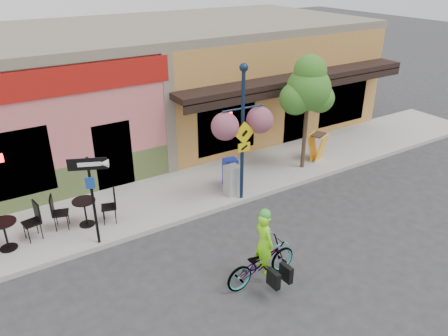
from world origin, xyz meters
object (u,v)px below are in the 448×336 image
newspaper_box_blue (230,173)px  bicycle (261,262)px  cyclist_rider (263,252)px  one_way_sign (93,202)px  building (148,82)px  lamp_post (242,135)px  newspaper_box_grey (232,180)px  street_tree (307,113)px

newspaper_box_blue → bicycle: bearing=-102.0°
cyclist_rider → newspaper_box_blue: 4.46m
cyclist_rider → one_way_sign: (-2.85, 3.26, 0.59)m
building → one_way_sign: bearing=-123.1°
lamp_post → one_way_sign: 4.53m
cyclist_rider → lamp_post: bearing=-28.2°
lamp_post → newspaper_box_grey: lamp_post is taller
building → lamp_post: bearing=-90.1°
lamp_post → newspaper_box_grey: 1.64m
building → cyclist_rider: 10.35m
lamp_post → one_way_sign: (-4.45, 0.00, -0.86)m
lamp_post → one_way_sign: bearing=-176.3°
bicycle → one_way_sign: size_ratio=0.78×
bicycle → lamp_post: size_ratio=0.46×
building → street_tree: building is taller
newspaper_box_grey → building: bearing=87.9°
building → cyclist_rider: (-1.62, -10.11, -1.48)m
newspaper_box_grey → newspaper_box_blue: bearing=63.4°
building → newspaper_box_grey: building is taller
one_way_sign → newspaper_box_blue: size_ratio=2.59×
bicycle → newspaper_box_blue: (1.79, 4.10, 0.12)m
bicycle → one_way_sign: 4.38m
cyclist_rider → building: bearing=-11.1°
lamp_post → newspaper_box_blue: size_ratio=4.44×
bicycle → cyclist_rider: size_ratio=1.24×
building → bicycle: building is taller
building → bicycle: 10.40m
building → street_tree: 6.88m
newspaper_box_grey → cyclist_rider: bearing=-113.7°
bicycle → one_way_sign: one_way_sign is taller
one_way_sign → newspaper_box_blue: one_way_sign is taller
bicycle → street_tree: (4.71, 3.94, 1.65)m
bicycle → building: bearing=-11.4°
newspaper_box_blue → newspaper_box_grey: newspaper_box_grey is taller
one_way_sign → bicycle: bearing=-25.8°
building → lamp_post: 6.85m
one_way_sign → building: bearing=80.5°
newspaper_box_blue → newspaper_box_grey: bearing=-104.0°
building → street_tree: size_ratio=4.56×
street_tree → newspaper_box_blue: bearing=176.8°
bicycle → street_tree: size_ratio=0.48×
building → cyclist_rider: building is taller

